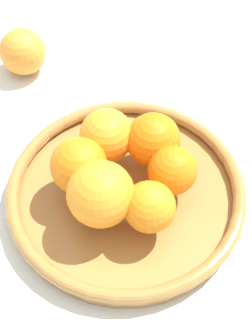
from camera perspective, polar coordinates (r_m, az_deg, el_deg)
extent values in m
plane|color=silver|center=(0.65, 0.00, -3.71)|extent=(4.00, 4.00, 0.00)
cylinder|color=#A57238|center=(0.64, 0.00, -3.34)|extent=(0.31, 0.31, 0.02)
torus|color=#A57238|center=(0.63, 0.00, -2.49)|extent=(0.32, 0.32, 0.02)
sphere|color=orange|center=(0.63, -2.37, 3.97)|extent=(0.07, 0.07, 0.07)
sphere|color=orange|center=(0.60, -5.76, 0.27)|extent=(0.07, 0.07, 0.07)
sphere|color=orange|center=(0.56, -3.12, -3.17)|extent=(0.08, 0.08, 0.08)
sphere|color=orange|center=(0.56, 2.88, -4.75)|extent=(0.06, 0.06, 0.06)
sphere|color=orange|center=(0.60, 5.67, -0.30)|extent=(0.06, 0.06, 0.06)
sphere|color=orange|center=(0.62, 3.33, 3.44)|extent=(0.07, 0.07, 0.07)
sphere|color=orange|center=(0.82, -12.48, 13.67)|extent=(0.08, 0.08, 0.08)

